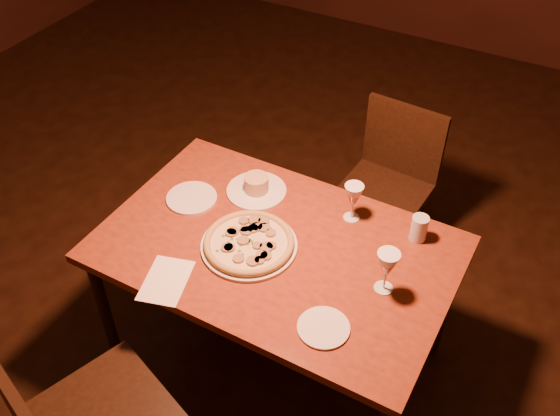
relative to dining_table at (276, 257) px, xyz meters
The scene contains 11 objects.
floor 0.73m from the dining_table, 135.93° to the right, with size 7.00×7.00×0.00m, color black.
dining_table is the anchor object (origin of this frame).
chair_far 0.89m from the dining_table, 80.13° to the left, with size 0.42×0.42×0.82m.
pizza_plate 0.13m from the dining_table, 148.27° to the right, with size 0.36×0.36×0.04m.
ramekin_saucer 0.33m from the dining_table, 133.53° to the left, with size 0.25×0.25×0.08m.
wine_glass_far 0.36m from the dining_table, 56.28° to the left, with size 0.07×0.07×0.16m, color #C46952, non-canonical shape.
wine_glass_right 0.45m from the dining_table, ahead, with size 0.08×0.08×0.17m, color #C46952, non-canonical shape.
water_tumbler 0.55m from the dining_table, 32.79° to the left, with size 0.06×0.06×0.11m, color silver.
side_plate_left 0.44m from the dining_table, behind, with size 0.21×0.21×0.01m, color silver.
side_plate_near 0.42m from the dining_table, 39.08° to the right, with size 0.17×0.17×0.01m, color silver.
menu_card 0.43m from the dining_table, 127.55° to the right, with size 0.15×0.22×0.00m, color white.
Camera 1 is at (1.05, -1.18, 2.37)m, focal length 40.00 mm.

